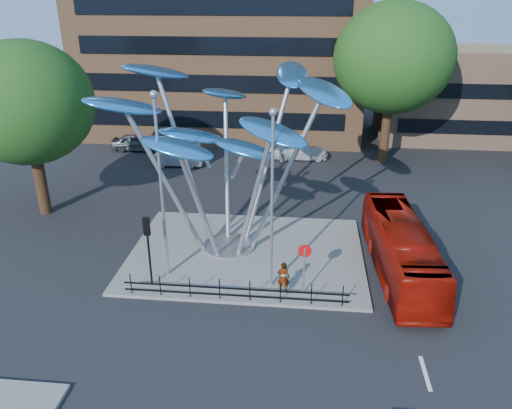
# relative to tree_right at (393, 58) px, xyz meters

# --- Properties ---
(ground) EXTENTS (120.00, 120.00, 0.00)m
(ground) POSITION_rel_tree_right_xyz_m (-8.00, -22.00, -8.04)
(ground) COLOR black
(ground) RESTS_ON ground
(traffic_island) EXTENTS (12.00, 9.00, 0.15)m
(traffic_island) POSITION_rel_tree_right_xyz_m (-9.00, -16.00, -7.96)
(traffic_island) COLOR slate
(traffic_island) RESTS_ON ground
(low_building_near) EXTENTS (15.00, 8.00, 8.00)m
(low_building_near) POSITION_rel_tree_right_xyz_m (8.00, 8.00, -4.04)
(low_building_near) COLOR tan
(low_building_near) RESTS_ON ground
(tree_right) EXTENTS (8.80, 8.80, 12.11)m
(tree_right) POSITION_rel_tree_right_xyz_m (0.00, 0.00, 0.00)
(tree_right) COLOR black
(tree_right) RESTS_ON ground
(tree_left) EXTENTS (7.60, 7.60, 10.32)m
(tree_left) POSITION_rel_tree_right_xyz_m (-22.00, -12.00, -1.24)
(tree_left) COLOR black
(tree_left) RESTS_ON ground
(leaf_sculpture) EXTENTS (12.72, 9.54, 9.51)m
(leaf_sculpture) POSITION_rel_tree_right_xyz_m (-10.07, -15.32, -1.16)
(leaf_sculpture) COLOR #9EA0A5
(leaf_sculpture) RESTS_ON traffic_island
(street_lamp_left) EXTENTS (0.36, 0.36, 8.80)m
(street_lamp_left) POSITION_rel_tree_right_xyz_m (-12.50, -18.50, -2.68)
(street_lamp_left) COLOR #9EA0A5
(street_lamp_left) RESTS_ON traffic_island
(street_lamp_right) EXTENTS (0.36, 0.36, 8.30)m
(street_lamp_right) POSITION_rel_tree_right_xyz_m (-7.50, -19.00, -2.94)
(street_lamp_right) COLOR #9EA0A5
(street_lamp_right) RESTS_ON traffic_island
(traffic_light_island) EXTENTS (0.28, 0.18, 3.42)m
(traffic_light_island) POSITION_rel_tree_right_xyz_m (-13.00, -19.50, -5.42)
(traffic_light_island) COLOR black
(traffic_light_island) RESTS_ON traffic_island
(no_entry_sign_island) EXTENTS (0.60, 0.10, 2.45)m
(no_entry_sign_island) POSITION_rel_tree_right_xyz_m (-6.00, -19.48, -6.22)
(no_entry_sign_island) COLOR #9EA0A5
(no_entry_sign_island) RESTS_ON traffic_island
(pedestrian_railing_front) EXTENTS (10.00, 0.06, 1.00)m
(pedestrian_railing_front) POSITION_rel_tree_right_xyz_m (-9.00, -20.30, -7.48)
(pedestrian_railing_front) COLOR black
(pedestrian_railing_front) RESTS_ON traffic_island
(red_bus) EXTENTS (2.77, 9.54, 2.63)m
(red_bus) POSITION_rel_tree_right_xyz_m (-1.40, -16.98, -6.72)
(red_bus) COLOR #961006
(red_bus) RESTS_ON ground
(pedestrian) EXTENTS (0.57, 0.38, 1.53)m
(pedestrian) POSITION_rel_tree_right_xyz_m (-6.91, -19.50, -7.12)
(pedestrian) COLOR gray
(pedestrian) RESTS_ON traffic_island
(parked_car_left) EXTENTS (4.23, 1.89, 1.41)m
(parked_car_left) POSITION_rel_tree_right_xyz_m (-20.47, 1.00, -7.33)
(parked_car_left) COLOR #43454B
(parked_car_left) RESTS_ON ground
(parked_car_mid) EXTENTS (3.90, 1.45, 1.27)m
(parked_car_mid) POSITION_rel_tree_right_xyz_m (-15.97, -2.55, -7.40)
(parked_car_mid) COLOR #9B9EA2
(parked_car_mid) RESTS_ON ground
(parked_car_right) EXTENTS (4.92, 2.53, 1.36)m
(parked_car_right) POSITION_rel_tree_right_xyz_m (-6.67, 0.21, -7.35)
(parked_car_right) COLOR silver
(parked_car_right) RESTS_ON ground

